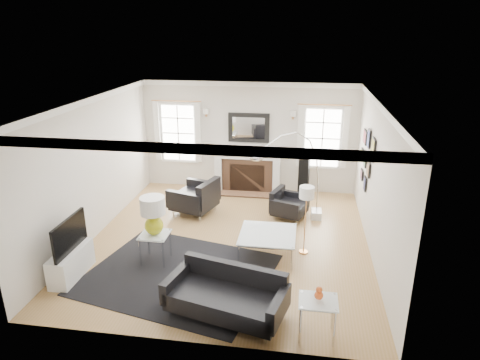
% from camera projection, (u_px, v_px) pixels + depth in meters
% --- Properties ---
extents(floor, '(6.00, 6.00, 0.00)m').
position_uv_depth(floor, '(229.00, 240.00, 8.64)').
color(floor, olive).
rests_on(floor, ground).
extents(back_wall, '(5.50, 0.04, 2.80)m').
position_uv_depth(back_wall, '(249.00, 137.00, 10.96)').
color(back_wall, silver).
rests_on(back_wall, floor).
extents(front_wall, '(5.50, 0.04, 2.80)m').
position_uv_depth(front_wall, '(187.00, 252.00, 5.38)').
color(front_wall, silver).
rests_on(front_wall, floor).
extents(left_wall, '(0.04, 6.00, 2.80)m').
position_uv_depth(left_wall, '(93.00, 168.00, 8.56)').
color(left_wall, silver).
rests_on(left_wall, floor).
extents(right_wall, '(0.04, 6.00, 2.80)m').
position_uv_depth(right_wall, '(377.00, 182.00, 7.78)').
color(right_wall, silver).
rests_on(right_wall, floor).
extents(ceiling, '(5.50, 6.00, 0.02)m').
position_uv_depth(ceiling, '(228.00, 101.00, 7.69)').
color(ceiling, white).
rests_on(ceiling, back_wall).
extents(crown_molding, '(5.50, 6.00, 0.12)m').
position_uv_depth(crown_molding, '(228.00, 105.00, 7.71)').
color(crown_molding, white).
rests_on(crown_molding, back_wall).
extents(fireplace, '(1.70, 0.69, 1.11)m').
position_uv_depth(fireplace, '(248.00, 171.00, 11.05)').
color(fireplace, white).
rests_on(fireplace, floor).
extents(mantel_mirror, '(1.05, 0.07, 0.75)m').
position_uv_depth(mantel_mirror, '(249.00, 128.00, 10.83)').
color(mantel_mirror, black).
rests_on(mantel_mirror, back_wall).
extents(window_left, '(1.24, 0.15, 1.62)m').
position_uv_depth(window_left, '(178.00, 133.00, 11.15)').
color(window_left, white).
rests_on(window_left, back_wall).
extents(window_right, '(1.24, 0.15, 1.62)m').
position_uv_depth(window_right, '(322.00, 138.00, 10.63)').
color(window_right, white).
rests_on(window_right, back_wall).
extents(gallery_wall, '(0.04, 1.73, 1.29)m').
position_uv_depth(gallery_wall, '(367.00, 155.00, 8.95)').
color(gallery_wall, black).
rests_on(gallery_wall, right_wall).
extents(tv_unit, '(0.35, 1.00, 1.09)m').
position_uv_depth(tv_unit, '(71.00, 259.00, 7.29)').
color(tv_unit, white).
rests_on(tv_unit, floor).
extents(area_rug, '(3.52, 3.14, 0.01)m').
position_uv_depth(area_rug, '(179.00, 274.00, 7.45)').
color(area_rug, black).
rests_on(area_rug, floor).
extents(sofa, '(1.91, 1.22, 0.58)m').
position_uv_depth(sofa, '(227.00, 295.00, 6.34)').
color(sofa, black).
rests_on(sofa, floor).
extents(armchair_left, '(1.14, 1.21, 0.68)m').
position_uv_depth(armchair_left, '(197.00, 198.00, 9.78)').
color(armchair_left, black).
rests_on(armchair_left, floor).
extents(armchair_right, '(0.90, 0.96, 0.53)m').
position_uv_depth(armchair_right, '(287.00, 205.00, 9.60)').
color(armchair_right, black).
rests_on(armchair_right, floor).
extents(coffee_table, '(1.03, 1.03, 0.46)m').
position_uv_depth(coffee_table, '(268.00, 235.00, 7.92)').
color(coffee_table, silver).
rests_on(coffee_table, floor).
extents(side_table_left, '(0.51, 0.51, 0.56)m').
position_uv_depth(side_table_left, '(155.00, 239.00, 7.72)').
color(side_table_left, silver).
rests_on(side_table_left, floor).
extents(nesting_table, '(0.53, 0.44, 0.58)m').
position_uv_depth(nesting_table, '(318.00, 308.00, 5.82)').
color(nesting_table, silver).
rests_on(nesting_table, floor).
extents(gourd_lamp, '(0.44, 0.44, 0.71)m').
position_uv_depth(gourd_lamp, '(153.00, 213.00, 7.55)').
color(gourd_lamp, gold).
rests_on(gourd_lamp, side_table_left).
extents(orange_vase, '(0.12, 0.12, 0.19)m').
position_uv_depth(orange_vase, '(319.00, 294.00, 5.75)').
color(orange_vase, '#D04F1A').
rests_on(orange_vase, nesting_table).
extents(arc_floor_lamp, '(1.51, 1.40, 2.14)m').
position_uv_depth(arc_floor_lamp, '(289.00, 176.00, 8.86)').
color(arc_floor_lamp, silver).
rests_on(arc_floor_lamp, floor).
extents(stick_floor_lamp, '(0.27, 0.27, 1.34)m').
position_uv_depth(stick_floor_lamp, '(307.00, 196.00, 7.78)').
color(stick_floor_lamp, '#CC8647').
rests_on(stick_floor_lamp, floor).
extents(speaker_tower, '(0.28, 0.28, 1.21)m').
position_uv_depth(speaker_tower, '(304.00, 176.00, 10.50)').
color(speaker_tower, black).
rests_on(speaker_tower, floor).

